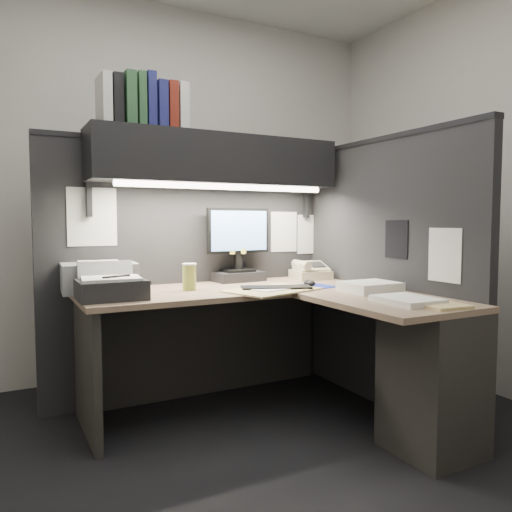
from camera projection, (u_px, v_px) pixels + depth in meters
name	position (u px, v px, depth m)	size (l,w,h in m)	color
floor	(255.00, 449.00, 2.47)	(3.50, 3.50, 0.00)	black
wall_back	(161.00, 191.00, 3.70)	(3.50, 0.04, 2.70)	beige
wall_right	(497.00, 186.00, 3.19)	(0.04, 3.00, 2.70)	beige
partition_back	(193.00, 271.00, 3.25)	(1.90, 0.06, 1.60)	black
partition_right	(384.00, 275.00, 3.03)	(0.06, 1.50, 1.60)	black
desk	(326.00, 350.00, 2.63)	(1.70, 1.53, 0.73)	#886E56
overhead_shelf	(217.00, 160.00, 3.08)	(1.55, 0.34, 0.30)	black
task_light_tube	(226.00, 187.00, 2.97)	(0.04, 0.04, 1.32)	white
monitor	(238.00, 252.00, 3.26)	(0.44, 0.21, 0.48)	black
keyboard	(276.00, 288.00, 2.88)	(0.40, 0.13, 0.02)	black
mousepad	(312.00, 286.00, 3.00)	(0.25, 0.22, 0.00)	navy
mouse	(310.00, 283.00, 3.00)	(0.06, 0.10, 0.04)	black
telephone	(310.00, 272.00, 3.41)	(0.23, 0.24, 0.09)	#BCB190
coffee_cup	(189.00, 278.00, 2.85)	(0.08, 0.08, 0.14)	#BBBC4B
printer	(99.00, 277.00, 2.82)	(0.40, 0.34, 0.16)	gray
notebook_stack	(111.00, 289.00, 2.53)	(0.33, 0.28, 0.10)	black
open_folder	(273.00, 290.00, 2.83)	(0.51, 0.33, 0.01)	tan
paper_stack_a	(370.00, 287.00, 2.79)	(0.29, 0.25, 0.06)	white
paper_stack_b	(407.00, 300.00, 2.40)	(0.23, 0.29, 0.03)	white
manila_stack	(437.00, 304.00, 2.32)	(0.20, 0.26, 0.01)	tan
binder_row	(143.00, 104.00, 2.85)	(0.49, 0.24, 0.31)	silver
pinned_papers	(273.00, 233.00, 3.08)	(1.76, 1.31, 0.51)	white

